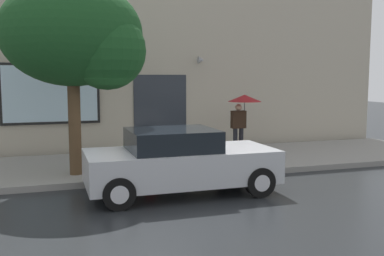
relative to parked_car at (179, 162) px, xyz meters
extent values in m
plane|color=black|center=(-0.67, 0.05, -0.70)|extent=(60.00, 60.00, 0.00)
cube|color=gray|center=(-0.67, 3.05, -0.62)|extent=(20.00, 4.00, 0.15)
cube|color=#B2A893|center=(-0.67, 5.55, 2.80)|extent=(20.00, 0.40, 7.00)
cube|color=black|center=(-2.57, 5.32, 1.31)|extent=(2.97, 0.06, 1.89)
cube|color=silver|center=(-2.57, 5.29, 1.31)|extent=(2.81, 0.03, 1.73)
cube|color=#262B33|center=(0.92, 5.33, 1.00)|extent=(1.80, 0.04, 1.80)
cone|color=#99999E|center=(2.32, 5.20, 2.40)|extent=(0.22, 0.24, 0.24)
cube|color=#B7BABF|center=(0.04, 0.00, -0.09)|extent=(4.08, 1.80, 0.70)
cube|color=black|center=(-0.17, 0.00, 0.49)|extent=(1.83, 1.58, 0.45)
cylinder|color=black|center=(1.53, 0.83, -0.38)|extent=(0.64, 0.22, 0.64)
cylinder|color=silver|center=(1.53, 0.83, -0.38)|extent=(0.35, 0.24, 0.35)
cylinder|color=black|center=(1.53, -0.83, -0.38)|extent=(0.64, 0.22, 0.64)
cylinder|color=silver|center=(1.53, -0.83, -0.38)|extent=(0.35, 0.24, 0.35)
cylinder|color=black|center=(-1.45, 0.83, -0.38)|extent=(0.64, 0.22, 0.64)
cylinder|color=silver|center=(-1.45, 0.83, -0.38)|extent=(0.35, 0.24, 0.35)
cylinder|color=black|center=(-1.45, -0.83, -0.38)|extent=(0.64, 0.22, 0.64)
cylinder|color=silver|center=(-1.45, -0.83, -0.38)|extent=(0.35, 0.24, 0.35)
cylinder|color=red|center=(-0.30, 1.61, -0.24)|extent=(0.22, 0.22, 0.61)
sphere|color=#AD1814|center=(-0.30, 1.61, 0.06)|extent=(0.23, 0.23, 0.23)
cylinder|color=#AD1814|center=(-0.30, 1.45, -0.21)|extent=(0.09, 0.12, 0.09)
cylinder|color=#AD1814|center=(-0.30, 1.77, -0.21)|extent=(0.09, 0.12, 0.09)
cylinder|color=red|center=(-0.30, 1.61, -0.52)|extent=(0.30, 0.30, 0.06)
cylinder|color=black|center=(2.90, 3.63, -0.16)|extent=(0.14, 0.14, 0.78)
cylinder|color=black|center=(3.11, 3.63, -0.16)|extent=(0.14, 0.14, 0.78)
cube|color=black|center=(3.01, 3.63, 0.50)|extent=(0.45, 0.22, 0.55)
sphere|color=tan|center=(3.01, 3.63, 0.88)|extent=(0.21, 0.21, 0.21)
cylinder|color=#4C4C51|center=(3.21, 3.63, 0.75)|extent=(0.02, 0.02, 0.90)
cone|color=maroon|center=(3.21, 3.63, 1.17)|extent=(1.06, 1.06, 0.22)
cylinder|color=#4C3823|center=(-2.07, 1.97, 0.70)|extent=(0.30, 0.30, 2.49)
ellipsoid|color=#19471E|center=(-2.07, 1.97, 2.86)|extent=(3.36, 2.86, 2.52)
sphere|color=#19471E|center=(-1.31, 1.55, 2.44)|extent=(1.85, 1.85, 1.85)
camera|label=1|loc=(-2.69, -9.09, 1.82)|focal=41.54mm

